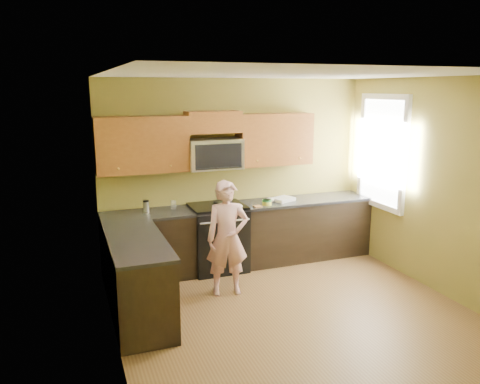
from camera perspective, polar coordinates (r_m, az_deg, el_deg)
name	(u,v)px	position (r m, az deg, el deg)	size (l,w,h in m)	color
floor	(296,315)	(5.71, 6.67, -14.38)	(4.00, 4.00, 0.00)	brown
ceiling	(302,74)	(5.11, 7.45, 13.81)	(4.00, 4.00, 0.00)	white
wall_back	(236,172)	(7.04, -0.47, 2.46)	(4.00, 4.00, 0.00)	olive
wall_front	(429,263)	(3.67, 21.71, -7.87)	(4.00, 4.00, 0.00)	olive
wall_left	(111,218)	(4.69, -15.22, -3.06)	(4.00, 4.00, 0.00)	olive
wall_right	(443,188)	(6.41, 23.13, 0.45)	(4.00, 4.00, 0.00)	olive
cabinet_back_run	(243,236)	(6.99, 0.39, -5.31)	(4.00, 0.60, 0.88)	black
cabinet_left_run	(137,280)	(5.58, -12.19, -10.28)	(0.60, 1.60, 0.88)	black
countertop_back	(244,206)	(6.85, 0.42, -1.67)	(4.00, 0.62, 0.04)	black
countertop_left	(136,241)	(5.42, -12.30, -5.78)	(0.62, 1.60, 0.04)	black
stove	(218,237)	(6.83, -2.69, -5.44)	(0.76, 0.65, 0.95)	black
microwave	(214,169)	(6.71, -3.10, 2.82)	(0.76, 0.40, 0.42)	silver
upper_cab_left	(143,173)	(6.52, -11.52, 2.30)	(1.22, 0.33, 0.75)	brown
upper_cab_right	(274,165)	(7.08, 4.10, 3.30)	(1.12, 0.33, 0.75)	brown
upper_cab_over_mw	(213,122)	(6.67, -3.26, 8.38)	(0.76, 0.33, 0.30)	brown
window	(383,152)	(7.25, 16.71, 4.62)	(0.06, 1.06, 1.66)	white
woman	(227,238)	(5.96, -1.53, -5.56)	(0.53, 0.35, 1.46)	#D86C6C
frying_pan	(223,205)	(6.69, -2.08, -1.59)	(0.26, 0.46, 0.06)	black
butter_tub	(267,205)	(6.82, 3.24, -1.57)	(0.14, 0.14, 0.10)	yellow
toast_slice	(258,206)	(6.71, 2.13, -1.73)	(0.11, 0.11, 0.01)	#B27F47
napkin_a	(239,206)	(6.61, -0.15, -1.74)	(0.11, 0.12, 0.06)	silver
napkin_b	(270,200)	(7.00, 3.64, -0.94)	(0.12, 0.13, 0.07)	silver
dish_towel	(283,199)	(7.09, 5.20, -0.87)	(0.30, 0.24, 0.05)	silver
travel_mug	(146,213)	(6.52, -11.16, -2.45)	(0.08, 0.08, 0.17)	silver
glass_a	(173,205)	(6.64, -8.00, -1.54)	(0.07, 0.07, 0.12)	silver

